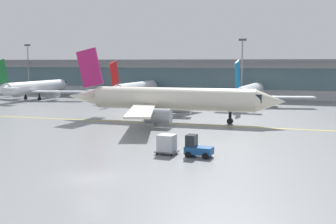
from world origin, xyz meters
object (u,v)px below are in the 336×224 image
object	(u,v)px
cargo_dolly_lead	(167,144)
apron_light_mast_0	(28,67)
taxiing_regional_jet	(171,99)
gate_airplane_1	(136,88)
baggage_tug	(197,148)
apron_light_mast_1	(242,67)
gate_airplane_0	(36,87)
gate_airplane_2	(249,92)

from	to	relation	value
cargo_dolly_lead	apron_light_mast_0	world-z (taller)	apron_light_mast_0
taxiing_regional_jet	gate_airplane_1	bearing A→B (deg)	119.26
taxiing_regional_jet	baggage_tug	bearing A→B (deg)	-67.76
cargo_dolly_lead	apron_light_mast_1	distance (m)	59.65
taxiing_regional_jet	gate_airplane_0	bearing A→B (deg)	147.30
apron_light_mast_1	gate_airplane_1	bearing A→B (deg)	-163.94
gate_airplane_0	gate_airplane_2	bearing A→B (deg)	-87.45
baggage_tug	gate_airplane_1	bearing A→B (deg)	121.82
cargo_dolly_lead	apron_light_mast_0	bearing A→B (deg)	138.63
gate_airplane_1	gate_airplane_2	xyz separation A→B (m)	(26.88, -3.94, 0.04)
cargo_dolly_lead	gate_airplane_1	bearing A→B (deg)	119.25
gate_airplane_0	taxiing_regional_jet	distance (m)	49.42
gate_airplane_2	taxiing_regional_jet	size ratio (longest dim) A/B	0.84
gate_airplane_1	baggage_tug	distance (m)	59.91
baggage_tug	gate_airplane_0	bearing A→B (deg)	141.48
gate_airplane_2	apron_light_mast_1	bearing A→B (deg)	18.70
apron_light_mast_1	gate_airplane_2	bearing A→B (deg)	-74.01
gate_airplane_0	baggage_tug	world-z (taller)	gate_airplane_0
cargo_dolly_lead	apron_light_mast_1	world-z (taller)	apron_light_mast_1
gate_airplane_2	baggage_tug	bearing A→B (deg)	-175.17
gate_airplane_2	cargo_dolly_lead	world-z (taller)	gate_airplane_2
gate_airplane_0	cargo_dolly_lead	xyz separation A→B (m)	(49.19, -46.42, -1.84)
baggage_tug	gate_airplane_2	bearing A→B (deg)	95.32
taxiing_regional_jet	apron_light_mast_0	size ratio (longest dim) A/B	2.43
gate_airplane_0	taxiing_regional_jet	size ratio (longest dim) A/B	0.86
taxiing_regional_jet	apron_light_mast_0	bearing A→B (deg)	142.07
gate_airplane_2	apron_light_mast_0	xyz separation A→B (m)	(-63.84, 13.18, 4.84)
gate_airplane_0	apron_light_mast_0	world-z (taller)	apron_light_mast_0
taxiing_regional_jet	baggage_tug	size ratio (longest dim) A/B	12.69
gate_airplane_0	gate_airplane_2	xyz separation A→B (m)	(50.45, 2.02, -0.07)
taxiing_regional_jet	apron_light_mast_1	world-z (taller)	apron_light_mast_1
gate_airplane_0	apron_light_mast_1	world-z (taller)	apron_light_mast_1
gate_airplane_0	gate_airplane_2	size ratio (longest dim) A/B	1.02
gate_airplane_2	apron_light_mast_1	world-z (taller)	apron_light_mast_1
gate_airplane_0	baggage_tug	size ratio (longest dim) A/B	10.86
gate_airplane_2	apron_light_mast_1	size ratio (longest dim) A/B	1.98
gate_airplane_0	apron_light_mast_1	distance (m)	49.31
gate_airplane_1	baggage_tug	world-z (taller)	gate_airplane_1
gate_airplane_2	apron_light_mast_1	xyz separation A→B (m)	(-3.09, 10.79, 5.02)
taxiing_regional_jet	apron_light_mast_0	distance (m)	69.10
gate_airplane_1	baggage_tug	xyz separation A→B (m)	(28.68, -52.56, -1.89)
taxiing_regional_jet	cargo_dolly_lead	world-z (taller)	taxiing_regional_jet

